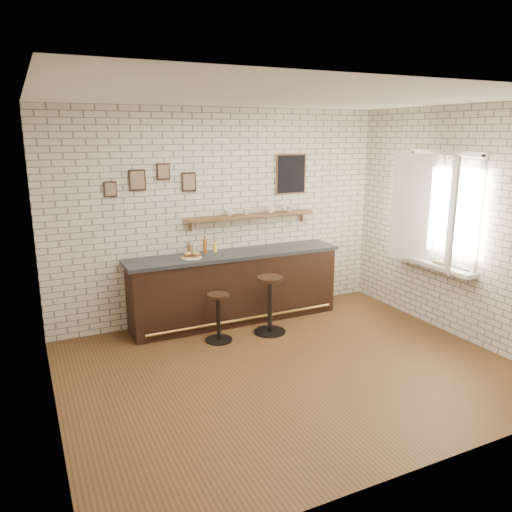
% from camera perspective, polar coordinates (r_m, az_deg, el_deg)
% --- Properties ---
extents(ground, '(5.00, 5.00, 0.00)m').
position_cam_1_polar(ground, '(5.92, 3.84, -12.73)').
color(ground, brown).
rests_on(ground, ground).
extents(bar_counter, '(3.10, 0.65, 1.01)m').
position_cam_1_polar(bar_counter, '(7.17, -2.39, -3.51)').
color(bar_counter, black).
rests_on(bar_counter, ground).
extents(sandwich_plate, '(0.28, 0.28, 0.01)m').
position_cam_1_polar(sandwich_plate, '(6.77, -7.41, -0.19)').
color(sandwich_plate, white).
rests_on(sandwich_plate, bar_counter).
extents(ciabatta_sandwich, '(0.24, 0.18, 0.07)m').
position_cam_1_polar(ciabatta_sandwich, '(6.77, -7.34, 0.17)').
color(ciabatta_sandwich, '#DDA55A').
rests_on(ciabatta_sandwich, sandwich_plate).
extents(potato_chips, '(0.26, 0.18, 0.00)m').
position_cam_1_polar(potato_chips, '(6.76, -7.52, -0.14)').
color(potato_chips, gold).
rests_on(potato_chips, sandwich_plate).
extents(bitters_bottle_brown, '(0.05, 0.05, 0.18)m').
position_cam_1_polar(bitters_bottle_brown, '(6.95, -7.61, 0.73)').
color(bitters_bottle_brown, brown).
rests_on(bitters_bottle_brown, bar_counter).
extents(bitters_bottle_white, '(0.05, 0.05, 0.20)m').
position_cam_1_polar(bitters_bottle_white, '(6.97, -7.09, 0.85)').
color(bitters_bottle_white, silver).
rests_on(bitters_bottle_white, bar_counter).
extents(bitters_bottle_amber, '(0.06, 0.06, 0.24)m').
position_cam_1_polar(bitters_bottle_amber, '(7.01, -5.84, 1.12)').
color(bitters_bottle_amber, '#9C4E19').
rests_on(bitters_bottle_amber, bar_counter).
extents(condiment_bottle_yellow, '(0.05, 0.05, 0.17)m').
position_cam_1_polar(condiment_bottle_yellow, '(7.07, -4.74, 1.00)').
color(condiment_bottle_yellow, yellow).
rests_on(condiment_bottle_yellow, bar_counter).
extents(bar_stool_left, '(0.38, 0.38, 0.64)m').
position_cam_1_polar(bar_stool_left, '(6.53, -4.32, -6.83)').
color(bar_stool_left, black).
rests_on(bar_stool_left, ground).
extents(bar_stool_right, '(0.44, 0.44, 0.79)m').
position_cam_1_polar(bar_stool_right, '(6.75, 1.60, -5.38)').
color(bar_stool_right, black).
rests_on(bar_stool_right, ground).
extents(wall_shelf, '(2.00, 0.18, 0.18)m').
position_cam_1_polar(wall_shelf, '(7.26, -0.58, 4.60)').
color(wall_shelf, brown).
rests_on(wall_shelf, ground).
extents(shelf_cup_a, '(0.18, 0.18, 0.10)m').
position_cam_1_polar(shelf_cup_a, '(7.11, -3.12, 4.97)').
color(shelf_cup_a, white).
rests_on(shelf_cup_a, wall_shelf).
extents(shelf_cup_b, '(0.13, 0.13, 0.10)m').
position_cam_1_polar(shelf_cup_b, '(7.22, -1.08, 5.12)').
color(shelf_cup_b, white).
rests_on(shelf_cup_b, wall_shelf).
extents(shelf_cup_c, '(0.16, 0.16, 0.10)m').
position_cam_1_polar(shelf_cup_c, '(7.39, 1.61, 5.34)').
color(shelf_cup_c, white).
rests_on(shelf_cup_c, wall_shelf).
extents(shelf_cup_d, '(0.12, 0.12, 0.10)m').
position_cam_1_polar(shelf_cup_d, '(7.54, 3.81, 5.46)').
color(shelf_cup_d, white).
rests_on(shelf_cup_d, wall_shelf).
extents(back_wall_decor, '(2.96, 0.02, 0.56)m').
position_cam_1_polar(back_wall_decor, '(7.19, -2.13, 9.06)').
color(back_wall_decor, black).
rests_on(back_wall_decor, ground).
extents(window_sill, '(0.20, 1.35, 0.06)m').
position_cam_1_polar(window_sill, '(7.23, 19.56, -0.93)').
color(window_sill, white).
rests_on(window_sill, ground).
extents(casement_window, '(0.40, 1.30, 1.56)m').
position_cam_1_polar(casement_window, '(7.06, 19.81, 4.93)').
color(casement_window, white).
rests_on(casement_window, ground).
extents(book_lower, '(0.21, 0.25, 0.02)m').
position_cam_1_polar(book_lower, '(7.15, 19.95, -0.79)').
color(book_lower, tan).
rests_on(book_lower, window_sill).
extents(book_upper, '(0.18, 0.23, 0.02)m').
position_cam_1_polar(book_upper, '(7.12, 20.18, -0.72)').
color(book_upper, tan).
rests_on(book_upper, book_lower).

